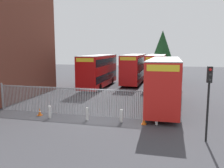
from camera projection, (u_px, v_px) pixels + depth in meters
name	position (u px, v px, depth m)	size (l,w,h in m)	color
ground_plane	(121.00, 97.00, 26.42)	(100.00, 100.00, 0.00)	#3D3D42
palisade_fence	(83.00, 101.00, 18.89)	(15.07, 0.14, 2.35)	gray
double_decker_bus_near_gate	(164.00, 81.00, 21.06)	(2.54, 10.81, 4.42)	red
double_decker_bus_behind_fence_left	(99.00, 70.00, 32.67)	(2.54, 10.81, 4.42)	#B70C0C
double_decker_bus_behind_fence_right	(134.00, 68.00, 36.38)	(2.54, 10.81, 4.42)	red
double_decker_bus_far_back	(156.00, 68.00, 35.59)	(2.54, 10.81, 4.42)	red
bollard_near_left	(50.00, 112.00, 18.19)	(0.20, 0.20, 0.95)	silver
bollard_center_front	(87.00, 114.00, 17.67)	(0.20, 0.20, 0.95)	silver
bollard_near_right	(121.00, 116.00, 17.13)	(0.20, 0.20, 0.95)	silver
bollard_far_right	(156.00, 118.00, 16.57)	(0.20, 0.20, 0.95)	silver
traffic_cone_by_gate	(144.00, 120.00, 16.68)	(0.34, 0.34, 0.59)	orange
traffic_cone_mid_forecourt	(40.00, 112.00, 18.92)	(0.34, 0.34, 0.59)	orange
traffic_light_kerbside	(209.00, 90.00, 13.20)	(0.28, 0.33, 4.30)	black
tree_tall_back	(162.00, 49.00, 40.70)	(4.34, 4.34, 8.41)	#4C3823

